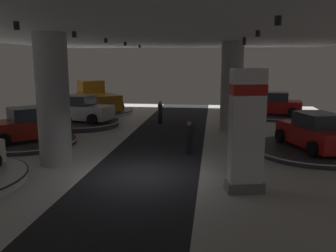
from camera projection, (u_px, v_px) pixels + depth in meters
ground at (142, 176)px, 13.92m from camera, size 24.00×44.00×0.06m
ceiling_with_spotlights at (140, 28)px, 12.89m from camera, size 24.00×44.00×0.39m
column_right at (232, 87)px, 22.23m from camera, size 1.36×1.36×5.50m
column_left at (53, 100)px, 14.95m from camera, size 1.36×1.36×5.50m
brand_sign_pylon at (246, 130)px, 11.82m from camera, size 1.38×0.91×4.16m
display_platform_deep_right at (272, 115)px, 27.80m from camera, size 4.85×4.85×0.23m
display_car_deep_right at (273, 104)px, 27.63m from camera, size 4.43×2.74×1.71m
display_platform_deep_left at (99, 111)px, 29.64m from camera, size 5.68×5.68×0.30m
pickup_truck_deep_left at (97, 98)px, 29.72m from camera, size 4.92×5.47×2.30m
display_platform_mid_left at (28, 142)px, 18.93m from camera, size 5.03×5.03×0.26m
display_car_mid_left at (28, 125)px, 18.78m from camera, size 4.25×4.24×1.71m
display_platform_far_left at (81, 123)px, 24.15m from camera, size 5.17×5.17×0.34m
display_car_far_left at (80, 109)px, 23.99m from camera, size 4.46×2.84×1.71m
display_platform_mid_right at (313, 150)px, 17.21m from camera, size 5.77×5.77×0.25m
display_car_mid_right at (315, 132)px, 17.02m from camera, size 3.21×4.55×1.71m
visitor_walking_near at (189, 136)px, 16.78m from camera, size 0.32×0.32×1.59m
visitor_walking_far at (160, 111)px, 24.72m from camera, size 0.32×0.32×1.59m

